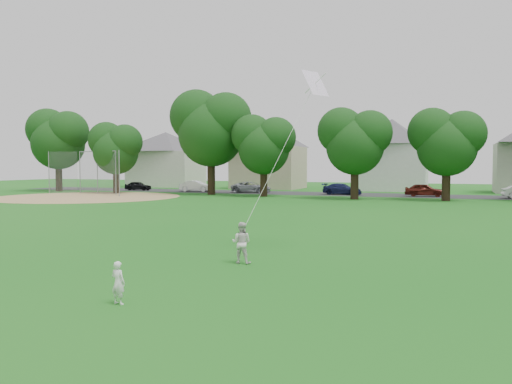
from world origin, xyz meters
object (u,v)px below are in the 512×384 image
at_px(baseball_backstop, 94,173).
at_px(kite, 281,154).
at_px(toddler, 118,283).
at_px(older_boy, 241,243).

bearing_deg(baseball_backstop, kite, -41.99).
distance_m(toddler, kite, 7.45).
bearing_deg(kite, older_boy, -117.43).
xyz_separation_m(kite, baseball_backstop, (-30.54, 27.49, -1.12)).
xyz_separation_m(older_boy, kite, (0.77, 1.48, 2.77)).
height_order(toddler, baseball_backstop, baseball_backstop).
bearing_deg(toddler, kite, -96.65).
distance_m(toddler, baseball_backstop, 44.93).
relative_size(toddler, kite, 0.16).
height_order(older_boy, kite, kite).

